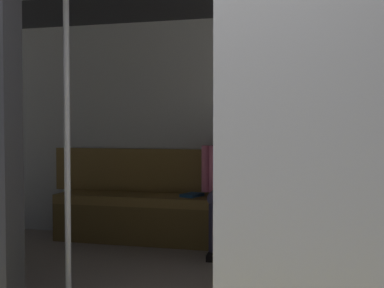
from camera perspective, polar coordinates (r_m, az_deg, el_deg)
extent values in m
cube|color=silver|center=(2.10, 16.87, 1.20)|extent=(1.04, 0.12, 2.24)
cube|color=black|center=(2.11, 16.96, 8.52)|extent=(0.57, 0.02, 0.55)
cube|color=gray|center=(3.75, -1.14, -15.72)|extent=(6.08, 2.66, 0.01)
cube|color=silver|center=(4.87, 2.93, 1.68)|extent=(6.08, 0.10, 2.24)
cube|color=olive|center=(4.83, 2.78, -3.33)|extent=(3.52, 0.06, 0.45)
cube|color=olive|center=(4.65, 2.25, -6.89)|extent=(3.14, 0.44, 0.09)
cube|color=brown|center=(4.50, 1.72, -10.25)|extent=(3.14, 0.04, 0.38)
cube|color=pink|center=(4.56, 4.65, -3.34)|extent=(0.39, 0.23, 0.50)
sphere|color=#8C664C|center=(4.54, 4.66, 0.99)|extent=(0.21, 0.21, 0.21)
sphere|color=#B2ADA8|center=(4.55, 4.68, 1.46)|extent=(0.19, 0.19, 0.19)
cylinder|color=pink|center=(4.50, 7.57, -3.03)|extent=(0.08, 0.08, 0.44)
cylinder|color=pink|center=(4.56, 1.67, -2.95)|extent=(0.08, 0.08, 0.44)
cylinder|color=#38334C|center=(4.37, 5.48, -6.21)|extent=(0.15, 0.40, 0.14)
cylinder|color=#38334C|center=(4.40, 3.14, -6.16)|extent=(0.15, 0.40, 0.14)
cylinder|color=#38334C|center=(4.22, 5.16, -10.17)|extent=(0.10, 0.10, 0.43)
cylinder|color=#38334C|center=(4.25, 2.71, -10.09)|extent=(0.10, 0.10, 0.43)
cube|color=black|center=(4.23, 5.07, -13.30)|extent=(0.11, 0.22, 0.06)
cube|color=black|center=(4.25, 2.59, -13.21)|extent=(0.11, 0.22, 0.06)
cube|color=brown|center=(4.52, 10.29, -5.51)|extent=(0.26, 0.14, 0.17)
cube|color=#472718|center=(4.45, 10.23, -5.75)|extent=(0.02, 0.01, 0.14)
cube|color=#26598C|center=(4.68, 0.00, -6.10)|extent=(0.21, 0.26, 0.03)
cylinder|color=silver|center=(2.90, -14.66, 1.21)|extent=(0.04, 0.04, 2.22)
cylinder|color=silver|center=(2.63, 3.63, 1.20)|extent=(0.04, 0.04, 2.22)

